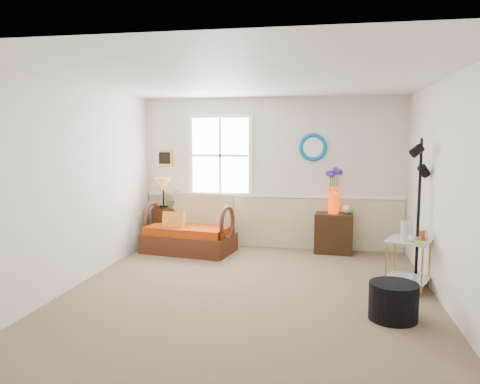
% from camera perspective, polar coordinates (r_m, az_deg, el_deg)
% --- Properties ---
extents(floor, '(4.50, 5.00, 0.01)m').
position_cam_1_polar(floor, '(5.92, 1.08, -12.18)').
color(floor, brown).
rests_on(floor, ground).
extents(ceiling, '(4.50, 5.00, 0.01)m').
position_cam_1_polar(ceiling, '(5.65, 1.14, 13.67)').
color(ceiling, white).
rests_on(ceiling, walls).
extents(walls, '(4.51, 5.01, 2.60)m').
position_cam_1_polar(walls, '(5.63, 1.11, 0.44)').
color(walls, silver).
rests_on(walls, floor).
extents(wainscot, '(4.46, 0.02, 0.90)m').
position_cam_1_polar(wainscot, '(8.19, 3.81, -3.65)').
color(wainscot, '#C1B48D').
rests_on(wainscot, walls).
extents(chair_rail, '(4.46, 0.04, 0.06)m').
position_cam_1_polar(chair_rail, '(8.11, 3.83, -0.39)').
color(chair_rail, white).
rests_on(chair_rail, walls).
extents(window, '(1.14, 0.06, 1.44)m').
position_cam_1_polar(window, '(8.20, -2.41, 4.46)').
color(window, white).
rests_on(window, walls).
extents(picture, '(0.28, 0.03, 0.28)m').
position_cam_1_polar(picture, '(8.49, -9.15, 4.12)').
color(picture, gold).
rests_on(picture, walls).
extents(mirror, '(0.47, 0.07, 0.47)m').
position_cam_1_polar(mirror, '(8.02, 8.88, 5.41)').
color(mirror, '#0086C4').
rests_on(mirror, walls).
extents(loveseat, '(1.57, 1.05, 0.95)m').
position_cam_1_polar(loveseat, '(7.87, -6.27, -3.91)').
color(loveseat, '#582515').
rests_on(loveseat, floor).
extents(throw_pillow, '(0.39, 0.16, 0.38)m').
position_cam_1_polar(throw_pillow, '(7.84, -8.10, -3.78)').
color(throw_pillow, '#CF5B07').
rests_on(throw_pillow, loveseat).
extents(lamp_stand, '(0.46, 0.46, 0.68)m').
position_cam_1_polar(lamp_stand, '(8.44, -9.28, -4.18)').
color(lamp_stand, black).
rests_on(lamp_stand, floor).
extents(table_lamp, '(0.31, 0.31, 0.54)m').
position_cam_1_polar(table_lamp, '(8.32, -9.32, -0.10)').
color(table_lamp, '#CE8934').
rests_on(table_lamp, lamp_stand).
extents(potted_plant, '(0.42, 0.43, 0.25)m').
position_cam_1_polar(potted_plant, '(8.34, -8.29, -1.05)').
color(potted_plant, '#54793C').
rests_on(potted_plant, lamp_stand).
extents(cabinet, '(0.64, 0.44, 0.66)m').
position_cam_1_polar(cabinet, '(7.95, 11.36, -4.95)').
color(cabinet, black).
rests_on(cabinet, floor).
extents(flower_vase, '(0.24, 0.24, 0.74)m').
position_cam_1_polar(flower_vase, '(7.86, 11.37, 0.10)').
color(flower_vase, '#E63900').
rests_on(flower_vase, cabinet).
extents(side_table, '(0.66, 0.66, 0.64)m').
position_cam_1_polar(side_table, '(6.30, 19.79, -8.35)').
color(side_table, '#B5903B').
rests_on(side_table, floor).
extents(tabletop_items, '(0.38, 0.38, 0.22)m').
position_cam_1_polar(tabletop_items, '(6.24, 20.42, -4.48)').
color(tabletop_items, silver).
rests_on(tabletop_items, side_table).
extents(floor_lamp, '(0.36, 0.36, 1.91)m').
position_cam_1_polar(floor_lamp, '(6.46, 20.93, -2.32)').
color(floor_lamp, black).
rests_on(floor_lamp, floor).
extents(ottoman, '(0.52, 0.52, 0.39)m').
position_cam_1_polar(ottoman, '(5.30, 18.19, -12.54)').
color(ottoman, black).
rests_on(ottoman, floor).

